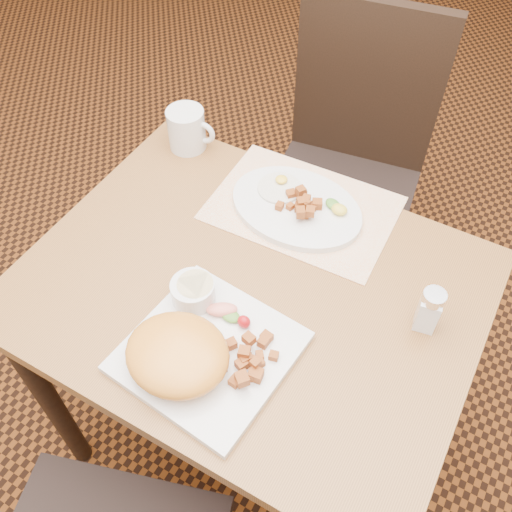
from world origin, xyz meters
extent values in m
plane|color=black|center=(0.00, 0.00, 0.00)|extent=(8.00, 8.00, 0.00)
cube|color=#925D2D|center=(0.00, 0.00, 0.73)|extent=(0.90, 0.70, 0.03)
cylinder|color=black|center=(-0.40, -0.30, 0.36)|extent=(0.05, 0.05, 0.71)
cylinder|color=black|center=(-0.40, 0.30, 0.36)|extent=(0.05, 0.05, 0.71)
cylinder|color=black|center=(0.40, 0.30, 0.36)|extent=(0.05, 0.05, 0.71)
cylinder|color=black|center=(-0.23, -0.44, 0.21)|extent=(0.04, 0.04, 0.42)
cube|color=black|center=(-0.04, 0.60, 0.45)|extent=(0.48, 0.48, 0.05)
cylinder|color=black|center=(0.12, 0.80, 0.21)|extent=(0.04, 0.04, 0.42)
cylinder|color=black|center=(0.17, 0.45, 0.21)|extent=(0.04, 0.04, 0.42)
cylinder|color=black|center=(-0.24, 0.75, 0.21)|extent=(0.04, 0.04, 0.42)
cylinder|color=black|center=(-0.19, 0.39, 0.21)|extent=(0.04, 0.04, 0.42)
cube|color=black|center=(-0.07, 0.80, 0.72)|extent=(0.42, 0.10, 0.50)
cube|color=white|center=(0.00, 0.24, 0.75)|extent=(0.41, 0.29, 0.00)
cube|color=silver|center=(0.02, -0.17, 0.76)|extent=(0.31, 0.31, 0.02)
ellipsoid|color=orange|center=(-0.01, -0.22, 0.80)|extent=(0.19, 0.17, 0.07)
ellipsoid|color=orange|center=(0.01, -0.24, 0.78)|extent=(0.07, 0.07, 0.03)
ellipsoid|color=orange|center=(-0.07, -0.19, 0.78)|extent=(0.07, 0.07, 0.03)
cylinder|color=silver|center=(-0.07, -0.09, 0.79)|extent=(0.08, 0.08, 0.05)
cylinder|color=beige|center=(-0.07, -0.09, 0.81)|extent=(0.07, 0.07, 0.01)
ellipsoid|color=#387223|center=(0.01, -0.09, 0.77)|extent=(0.04, 0.03, 0.01)
ellipsoid|color=red|center=(0.05, -0.10, 0.78)|extent=(0.03, 0.02, 0.03)
ellipsoid|color=#F28C72|center=(-0.01, -0.09, 0.78)|extent=(0.07, 0.06, 0.02)
cylinder|color=white|center=(-0.07, 0.25, 0.77)|extent=(0.10, 0.10, 0.01)
ellipsoid|color=yellow|center=(-0.07, 0.27, 0.78)|extent=(0.03, 0.03, 0.01)
ellipsoid|color=#387223|center=(0.06, 0.26, 0.78)|extent=(0.05, 0.04, 0.01)
ellipsoid|color=yellow|center=(0.08, 0.25, 0.78)|extent=(0.04, 0.03, 0.02)
cube|color=white|center=(0.34, 0.08, 0.79)|extent=(0.04, 0.04, 0.08)
cylinder|color=silver|center=(0.34, 0.08, 0.84)|extent=(0.05, 0.05, 0.02)
cylinder|color=silver|center=(-0.34, 0.30, 0.80)|extent=(0.09, 0.09, 0.10)
torus|color=silver|center=(-0.30, 0.30, 0.80)|extent=(0.06, 0.02, 0.06)
cube|color=#A9531B|center=(0.08, -0.16, 0.78)|extent=(0.03, 0.03, 0.02)
cube|color=#A9531B|center=(0.10, -0.20, 0.79)|extent=(0.03, 0.03, 0.02)
cube|color=#A9531B|center=(0.11, -0.17, 0.79)|extent=(0.02, 0.02, 0.02)
cube|color=#A9531B|center=(0.06, -0.20, 0.77)|extent=(0.02, 0.02, 0.02)
cube|color=#A9531B|center=(0.11, -0.18, 0.77)|extent=(0.03, 0.03, 0.02)
cube|color=#A9531B|center=(0.08, -0.16, 0.77)|extent=(0.02, 0.02, 0.02)
cube|color=#A9531B|center=(0.08, -0.17, 0.78)|extent=(0.02, 0.02, 0.02)
cube|color=#A9531B|center=(0.10, -0.14, 0.77)|extent=(0.02, 0.02, 0.01)
cube|color=#A9531B|center=(0.11, -0.18, 0.77)|extent=(0.01, 0.02, 0.01)
cube|color=#A9531B|center=(0.11, -0.16, 0.77)|extent=(0.02, 0.02, 0.01)
cube|color=#A9531B|center=(0.09, -0.16, 0.77)|extent=(0.02, 0.02, 0.01)
cube|color=#A9531B|center=(0.10, -0.16, 0.77)|extent=(0.02, 0.02, 0.02)
cube|color=#A9531B|center=(0.10, -0.10, 0.77)|extent=(0.02, 0.02, 0.02)
cube|color=#A9531B|center=(0.10, -0.11, 0.77)|extent=(0.02, 0.02, 0.02)
cube|color=#A9531B|center=(0.05, -0.15, 0.77)|extent=(0.02, 0.02, 0.02)
cube|color=#A9531B|center=(0.09, -0.21, 0.77)|extent=(0.02, 0.02, 0.02)
cube|color=#A9531B|center=(0.08, -0.16, 0.79)|extent=(0.03, 0.03, 0.02)
cube|color=#A9531B|center=(0.13, -0.13, 0.77)|extent=(0.02, 0.02, 0.01)
cube|color=#A9531B|center=(0.08, -0.13, 0.79)|extent=(0.02, 0.02, 0.02)
cube|color=#A9531B|center=(0.12, -0.18, 0.78)|extent=(0.03, 0.02, 0.02)
cube|color=#A9531B|center=(0.01, 0.21, 0.78)|extent=(0.03, 0.03, 0.02)
cube|color=#A9531B|center=(0.02, 0.21, 0.78)|extent=(0.02, 0.02, 0.01)
cube|color=#A9531B|center=(0.01, 0.22, 0.79)|extent=(0.02, 0.02, 0.02)
cube|color=#A9531B|center=(-0.01, 0.25, 0.79)|extent=(0.03, 0.03, 0.02)
cube|color=#A9531B|center=(0.01, 0.23, 0.79)|extent=(0.02, 0.02, 0.02)
cube|color=#A9531B|center=(0.03, 0.24, 0.78)|extent=(0.02, 0.02, 0.01)
cube|color=#A9531B|center=(0.00, 0.22, 0.78)|extent=(0.02, 0.02, 0.02)
cube|color=#A9531B|center=(0.03, 0.20, 0.79)|extent=(0.03, 0.03, 0.02)
cube|color=#A9531B|center=(0.02, 0.19, 0.79)|extent=(0.03, 0.03, 0.02)
cube|color=#A9531B|center=(-0.01, 0.25, 0.78)|extent=(0.02, 0.02, 0.02)
cube|color=#A9531B|center=(-0.03, 0.24, 0.78)|extent=(0.03, 0.03, 0.02)
cube|color=#A9531B|center=(-0.04, 0.20, 0.78)|extent=(0.02, 0.02, 0.01)
cube|color=#A9531B|center=(0.01, 0.22, 0.79)|extent=(0.03, 0.03, 0.02)
cube|color=#A9531B|center=(0.01, 0.21, 0.78)|extent=(0.03, 0.03, 0.02)
cube|color=#A9531B|center=(0.03, 0.24, 0.78)|extent=(0.03, 0.03, 0.02)
cube|color=#A9531B|center=(-0.02, 0.21, 0.78)|extent=(0.02, 0.02, 0.01)
camera|label=1|loc=(0.35, -0.59, 1.67)|focal=40.00mm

